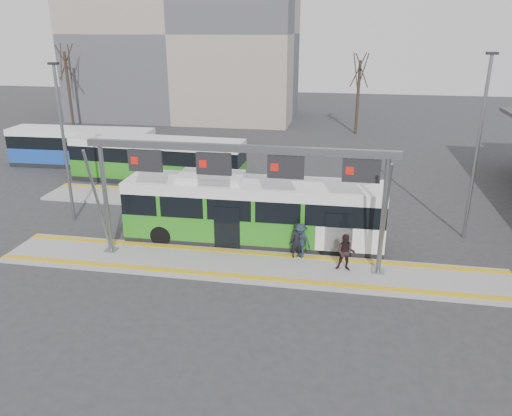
% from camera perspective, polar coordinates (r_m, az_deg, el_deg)
% --- Properties ---
extents(ground, '(120.00, 120.00, 0.00)m').
position_cam_1_polar(ground, '(21.82, -0.87, -6.81)').
color(ground, '#2D2D30').
rests_on(ground, ground).
extents(platform_main, '(22.00, 3.00, 0.15)m').
position_cam_1_polar(platform_main, '(21.79, -0.87, -6.63)').
color(platform_main, gray).
rests_on(platform_main, ground).
extents(platform_second, '(20.00, 3.00, 0.15)m').
position_cam_1_polar(platform_second, '(29.83, -5.51, 0.87)').
color(platform_second, gray).
rests_on(platform_second, ground).
extents(tactile_main, '(22.00, 2.65, 0.02)m').
position_cam_1_polar(tactile_main, '(21.75, -0.87, -6.43)').
color(tactile_main, gold).
rests_on(tactile_main, platform_main).
extents(tactile_second, '(20.00, 0.35, 0.02)m').
position_cam_1_polar(tactile_second, '(30.85, -4.95, 1.71)').
color(tactile_second, gold).
rests_on(tactile_second, platform_second).
extents(gantry, '(13.00, 1.68, 5.20)m').
position_cam_1_polar(gantry, '(20.54, -1.75, 4.34)').
color(gantry, slate).
rests_on(gantry, platform_main).
extents(apartment_block, '(24.50, 12.50, 18.40)m').
position_cam_1_polar(apartment_block, '(57.86, -8.21, 19.35)').
color(apartment_block, gray).
rests_on(apartment_block, ground).
extents(hero_bus, '(12.19, 2.75, 3.34)m').
position_cam_1_polar(hero_bus, '(23.75, -0.39, -0.46)').
color(hero_bus, black).
rests_on(hero_bus, ground).
extents(bg_bus_green, '(11.66, 2.92, 2.89)m').
position_cam_1_polar(bg_bus_green, '(33.95, -11.14, 5.37)').
color(bg_bus_green, black).
rests_on(bg_bus_green, ground).
extents(bg_bus_blue, '(10.69, 2.69, 2.77)m').
position_cam_1_polar(bg_bus_blue, '(39.32, -19.24, 6.55)').
color(bg_bus_blue, black).
rests_on(bg_bus_blue, ground).
extents(passenger_a, '(0.68, 0.56, 1.59)m').
position_cam_1_polar(passenger_a, '(22.15, 4.73, -3.74)').
color(passenger_a, black).
rests_on(passenger_a, platform_main).
extents(passenger_b, '(0.81, 0.64, 1.62)m').
position_cam_1_polar(passenger_b, '(21.27, 10.22, -5.03)').
color(passenger_b, black).
rests_on(passenger_b, platform_main).
extents(passenger_c, '(1.19, 0.97, 1.60)m').
position_cam_1_polar(passenger_c, '(22.14, 5.09, -3.75)').
color(passenger_c, '#1A2530').
rests_on(passenger_c, platform_main).
extents(tree_left, '(1.40, 1.40, 9.35)m').
position_cam_1_polar(tree_left, '(52.71, -0.52, 17.16)').
color(tree_left, '#382B21').
rests_on(tree_left, ground).
extents(tree_mid, '(1.40, 1.40, 7.75)m').
position_cam_1_polar(tree_mid, '(48.84, 11.77, 15.08)').
color(tree_mid, '#382B21').
rests_on(tree_mid, ground).
extents(tree_far, '(1.40, 1.40, 8.47)m').
position_cam_1_polar(tree_far, '(53.76, -20.95, 15.24)').
color(tree_far, '#382B21').
rests_on(tree_far, ground).
extents(lamp_west, '(0.50, 0.25, 8.21)m').
position_cam_1_polar(lamp_west, '(27.49, -21.12, 7.19)').
color(lamp_west, slate).
rests_on(lamp_west, ground).
extents(lamp_east, '(0.50, 0.25, 8.80)m').
position_cam_1_polar(lamp_east, '(25.49, 24.02, 6.54)').
color(lamp_east, slate).
rests_on(lamp_east, ground).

